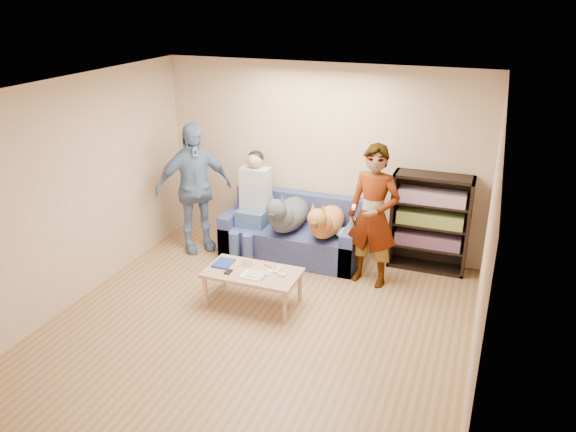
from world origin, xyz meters
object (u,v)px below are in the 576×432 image
at_px(person_standing_right, 373,216).
at_px(dog_gray, 287,214).
at_px(camera_silver, 247,263).
at_px(person_seated, 253,200).
at_px(notebook_blue, 223,263).
at_px(coffee_table, 253,275).
at_px(person_standing_left, 194,188).
at_px(dog_tan, 325,222).
at_px(sofa, 294,235).
at_px(bookshelf, 430,220).

height_order(person_standing_right, dog_gray, person_standing_right).
bearing_deg(camera_silver, person_seated, 110.52).
bearing_deg(person_seated, notebook_blue, -82.64).
height_order(person_standing_right, camera_silver, person_standing_right).
bearing_deg(coffee_table, camera_silver, 135.00).
distance_m(notebook_blue, person_seated, 1.30).
relative_size(dog_gray, coffee_table, 1.15).
xyz_separation_m(person_standing_left, camera_silver, (1.24, -0.99, -0.47)).
bearing_deg(dog_tan, sofa, 160.12).
bearing_deg(dog_tan, camera_silver, -118.95).
height_order(person_seated, dog_tan, person_seated).
height_order(person_standing_right, notebook_blue, person_standing_right).
bearing_deg(person_seated, person_standing_left, -166.52).
relative_size(camera_silver, person_seated, 0.07).
bearing_deg(person_standing_right, camera_silver, -135.54).
bearing_deg(dog_gray, camera_silver, -94.13).
xyz_separation_m(person_standing_right, dog_gray, (-1.22, 0.25, -0.24)).
height_order(camera_silver, dog_tan, dog_tan).
xyz_separation_m(camera_silver, coffee_table, (0.12, -0.12, -0.07)).
bearing_deg(camera_silver, person_standing_left, 141.58).
bearing_deg(coffee_table, person_standing_right, 40.41).
bearing_deg(person_standing_right, person_standing_left, -172.11).
height_order(sofa, dog_tan, dog_tan).
height_order(person_standing_left, coffee_table, person_standing_left).
relative_size(camera_silver, bookshelf, 0.08).
relative_size(person_seated, dog_gray, 1.16).
height_order(person_standing_left, sofa, person_standing_left).
distance_m(camera_silver, bookshelf, 2.47).
distance_m(dog_gray, dog_tan, 0.54).
distance_m(coffee_table, bookshelf, 2.46).
height_order(person_standing_left, person_seated, person_standing_left).
bearing_deg(sofa, bookshelf, 7.40).
relative_size(person_standing_left, dog_tan, 1.57).
relative_size(notebook_blue, sofa, 0.14).
distance_m(person_standing_right, camera_silver, 1.63).
height_order(sofa, coffee_table, sofa).
xyz_separation_m(person_standing_left, coffee_table, (1.36, -1.11, -0.54)).
relative_size(person_standing_right, coffee_table, 1.63).
bearing_deg(sofa, person_standing_right, -19.67).
distance_m(sofa, coffee_table, 1.43).
relative_size(person_standing_left, coffee_table, 1.66).
distance_m(person_standing_right, bookshelf, 0.93).
relative_size(camera_silver, dog_gray, 0.09).
xyz_separation_m(person_seated, bookshelf, (2.36, 0.36, -0.09)).
bearing_deg(person_standing_left, camera_silver, -83.50).
xyz_separation_m(person_standing_left, person_seated, (0.80, 0.19, -0.14)).
height_order(notebook_blue, person_seated, person_seated).
bearing_deg(person_standing_right, dog_gray, 178.58).
height_order(dog_gray, dog_tan, dog_gray).
bearing_deg(dog_gray, bookshelf, 12.50).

